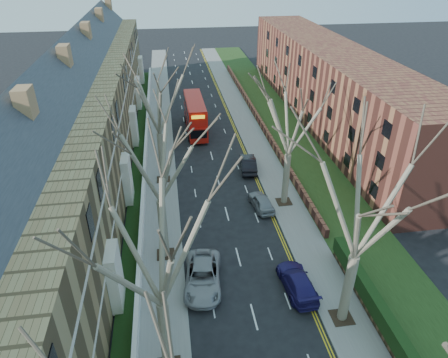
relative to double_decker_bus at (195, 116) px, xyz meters
name	(u,v)px	position (x,y,z in m)	size (l,w,h in m)	color
pavement_left	(160,138)	(-4.77, -1.73, -2.00)	(3.00, 102.00, 0.12)	slate
pavement_right	(251,132)	(7.23, -1.73, -2.00)	(3.00, 102.00, 0.12)	slate
terrace_left	(81,125)	(-12.42, -9.73, 3.47)	(9.70, 78.00, 13.60)	olive
flats_right	(327,83)	(18.69, 2.27, 2.92)	(13.97, 54.00, 10.00)	brown
front_wall_left	(145,163)	(-6.42, -9.73, -1.44)	(0.30, 78.00, 1.00)	white
grass_verge_right	(284,130)	(11.73, -1.73, -1.91)	(6.00, 102.00, 0.06)	#1E3312
tree_left_mid	(155,240)	(-4.47, -34.73, 7.50)	(10.50, 10.50, 14.71)	#766C54
tree_left_far	(156,152)	(-4.47, -24.73, 7.18)	(10.15, 10.15, 14.22)	#766C54
tree_left_dist	(156,92)	(-4.47, -12.73, 7.50)	(10.50, 10.50, 14.71)	#766C54
tree_right_mid	(367,198)	(6.93, -32.73, 7.50)	(10.50, 10.50, 14.71)	#766C54
tree_right_far	(292,112)	(6.93, -18.73, 7.18)	(10.15, 10.15, 14.22)	#766C54
double_decker_bus	(195,116)	(0.00, 0.00, 0.00)	(2.65, 9.99, 4.20)	#B7140D
car_left_far	(203,276)	(-1.83, -28.29, -1.28)	(2.57, 5.57, 1.55)	gray
car_right_near	(297,282)	(4.78, -29.72, -1.36)	(1.95, 4.80, 1.39)	navy
car_right_mid	(261,202)	(4.57, -19.22, -1.38)	(1.60, 3.96, 1.35)	gray
car_right_far	(248,164)	(4.81, -11.70, -1.30)	(1.60, 4.58, 1.51)	black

